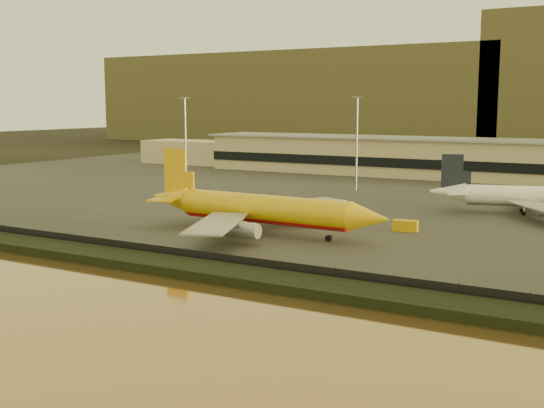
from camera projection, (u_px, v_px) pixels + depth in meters
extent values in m
plane|color=black|center=(224.00, 248.00, 112.41)|extent=(900.00, 900.00, 0.00)
cube|color=black|center=(158.00, 264.00, 97.70)|extent=(320.00, 7.00, 1.40)
cube|color=#2D2D2D|center=(409.00, 187.00, 194.08)|extent=(320.00, 220.00, 0.20)
cube|color=black|center=(175.00, 255.00, 101.05)|extent=(300.00, 0.05, 2.20)
cube|color=#C8B78B|center=(439.00, 159.00, 218.99)|extent=(160.00, 22.00, 12.00)
cube|color=black|center=(429.00, 164.00, 209.51)|extent=(160.00, 0.60, 3.00)
cube|color=gray|center=(440.00, 139.00, 218.08)|extent=(164.00, 24.00, 0.60)
cube|color=#C8B78B|center=(205.00, 152.00, 269.19)|extent=(50.00, 18.00, 9.00)
cylinder|color=slate|center=(186.00, 141.00, 200.16)|extent=(0.50, 0.50, 25.00)
cube|color=slate|center=(185.00, 98.00, 198.33)|extent=(2.20, 2.20, 0.40)
cylinder|color=slate|center=(357.00, 145.00, 184.26)|extent=(0.50, 0.50, 25.00)
cube|color=slate|center=(358.00, 97.00, 182.43)|extent=(2.20, 2.20, 0.40)
cube|color=brown|center=(328.00, 99.00, 469.35)|extent=(260.00, 160.00, 55.00)
cylinder|color=#DDA70B|center=(264.00, 208.00, 122.78)|extent=(34.25, 5.85, 4.93)
cylinder|color=red|center=(264.00, 213.00, 122.90)|extent=(33.28, 4.74, 3.85)
cone|color=#DDA70B|center=(369.00, 218.00, 112.32)|extent=(6.77, 5.11, 4.93)
cone|color=#DDA70B|center=(172.00, 198.00, 133.67)|extent=(8.66, 5.16, 4.93)
cube|color=#DDA70B|center=(175.00, 171.00, 132.40)|extent=(5.22, 0.54, 8.63)
cube|color=#DDA70B|center=(195.00, 194.00, 136.81)|extent=(6.03, 6.00, 0.30)
cube|color=#DDA70B|center=(163.00, 200.00, 128.47)|extent=(5.87, 5.83, 0.30)
cube|color=gray|center=(295.00, 204.00, 134.50)|extent=(14.61, 22.21, 0.30)
cylinder|color=gray|center=(298.00, 214.00, 130.78)|extent=(5.76, 2.86, 2.71)
cube|color=gray|center=(217.00, 223.00, 112.28)|extent=(13.67, 22.31, 0.30)
cylinder|color=gray|center=(240.00, 230.00, 113.97)|extent=(5.76, 2.86, 2.71)
cylinder|color=black|center=(329.00, 238.00, 116.69)|extent=(1.11, 0.89, 1.08)
cylinder|color=slate|center=(329.00, 235.00, 116.61)|extent=(0.19, 0.19, 2.22)
cylinder|color=black|center=(241.00, 231.00, 123.32)|extent=(1.11, 0.89, 1.08)
cylinder|color=slate|center=(241.00, 228.00, 123.24)|extent=(0.19, 0.19, 2.22)
cylinder|color=black|center=(254.00, 227.00, 127.08)|extent=(1.11, 0.89, 1.08)
cylinder|color=slate|center=(254.00, 224.00, 127.00)|extent=(0.19, 0.19, 2.22)
cylinder|color=white|center=(539.00, 196.00, 144.34)|extent=(30.22, 12.02, 4.19)
cylinder|color=gray|center=(539.00, 200.00, 144.44)|extent=(29.17, 10.91, 3.27)
cone|color=white|center=(448.00, 192.00, 148.92)|extent=(8.39, 6.04, 4.19)
cube|color=black|center=(452.00, 171.00, 148.05)|extent=(4.54, 1.54, 7.34)
cube|color=white|center=(455.00, 188.00, 152.48)|extent=(4.37, 4.18, 0.25)
cube|color=white|center=(456.00, 193.00, 144.44)|extent=(5.69, 5.63, 0.25)
cube|color=gray|center=(529.00, 193.00, 155.70)|extent=(8.03, 19.42, 0.25)
cylinder|color=gray|center=(540.00, 200.00, 152.64)|extent=(5.46, 3.55, 2.31)
cube|color=gray|center=(542.00, 207.00, 133.59)|extent=(16.11, 18.56, 0.25)
cylinder|color=black|center=(524.00, 213.00, 143.81)|extent=(1.08, 0.95, 0.92)
cylinder|color=slate|center=(524.00, 211.00, 143.74)|extent=(0.22, 0.22, 1.89)
cylinder|color=black|center=(522.00, 211.00, 147.42)|extent=(1.08, 0.95, 0.92)
cylinder|color=slate|center=(522.00, 208.00, 147.35)|extent=(0.22, 0.22, 1.89)
cube|color=#DDA70B|center=(405.00, 226.00, 125.91)|extent=(4.78, 2.61, 2.05)
cube|color=white|center=(228.00, 209.00, 147.69)|extent=(4.12, 3.07, 1.69)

